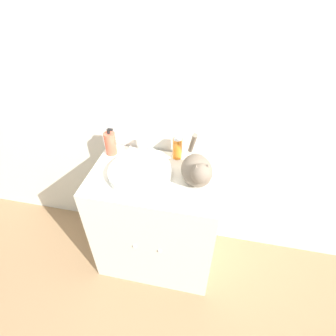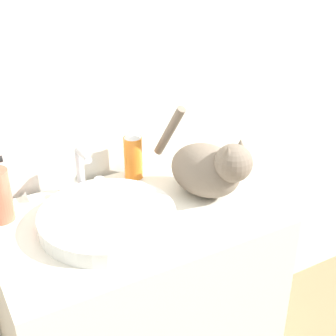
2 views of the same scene
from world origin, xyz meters
The scene contains 8 objects.
ground_plane centered at (0.00, 0.00, 0.00)m, with size 8.00×8.00×0.00m, color #997551.
wall_back centered at (0.00, 0.56, 1.25)m, with size 6.00×0.05×2.50m.
vanity_cabinet centered at (0.00, 0.26, 0.42)m, with size 0.80×0.53×0.84m.
sink_basin centered at (-0.09, 0.25, 0.86)m, with size 0.38×0.38×0.04m.
faucet centered at (-0.09, 0.44, 0.91)m, with size 0.15×0.10×0.16m.
cat centered at (0.25, 0.25, 0.93)m, with size 0.24×0.37×0.26m.
soap_bottle centered at (-0.34, 0.42, 0.92)m, with size 0.07×0.07×0.19m.
spray_bottle centered at (0.10, 0.46, 0.92)m, with size 0.06×0.06×0.18m.
Camera 1 is at (0.32, -0.88, 1.87)m, focal length 28.00 mm.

